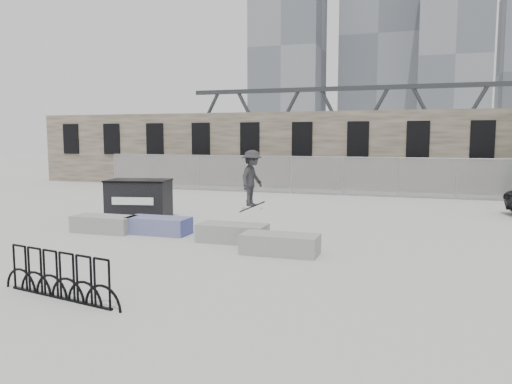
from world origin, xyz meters
TOP-DOWN VIEW (x-y plane):
  - ground at (0.00, 0.00)m, footprint 120.00×120.00m
  - stone_wall at (0.00, 16.24)m, footprint 36.00×2.58m
  - chainlink_fence at (-0.00, 12.50)m, footprint 22.06×0.06m
  - planter_far_left at (-3.09, 0.00)m, footprint 2.00×0.90m
  - planter_center_left at (-1.29, 0.28)m, footprint 2.00×0.90m
  - planter_center_right at (1.36, -0.15)m, footprint 2.00×0.90m
  - planter_offset at (3.07, -1.18)m, footprint 2.00×0.90m
  - dumpster at (-3.33, 2.55)m, footprint 2.47×1.78m
  - bike_rack at (0.06, -5.95)m, footprint 3.09×0.66m
  - skyline_towers at (-1.01, 93.81)m, footprint 58.00×28.00m
  - truss_bridge at (10.00, 55.00)m, footprint 70.00×3.00m
  - skateboarder at (1.76, 0.46)m, footprint 0.77×1.15m

SIDE VIEW (x-z plane):
  - ground at x=0.00m, z-range 0.00..0.00m
  - planter_far_left at x=-3.09m, z-range 0.02..0.55m
  - planter_center_left at x=-1.29m, z-range 0.02..0.55m
  - planter_center_right at x=1.36m, z-range 0.02..0.55m
  - planter_offset at x=3.07m, z-range 0.02..0.55m
  - bike_rack at x=0.06m, z-range -0.01..0.89m
  - dumpster at x=-3.33m, z-range 0.01..1.49m
  - chainlink_fence at x=0.00m, z-range 0.03..2.05m
  - skateboarder at x=1.76m, z-range 0.89..2.75m
  - stone_wall at x=0.00m, z-range 0.01..4.51m
  - truss_bridge at x=10.00m, z-range -0.77..9.03m
  - skyline_towers at x=-1.01m, z-range -3.21..44.79m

